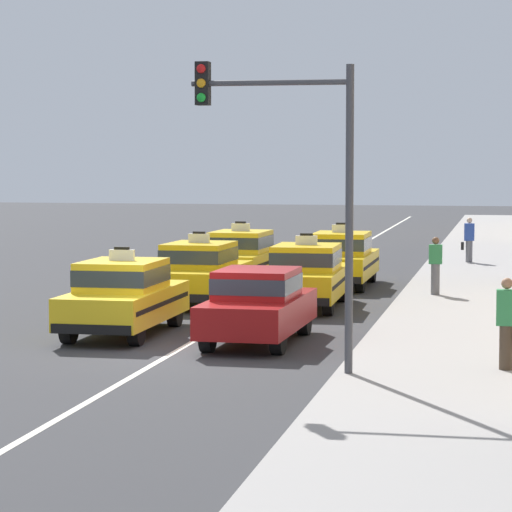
{
  "coord_description": "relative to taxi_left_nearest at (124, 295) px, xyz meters",
  "views": [
    {
      "loc": [
        6.59,
        -24.21,
        3.89
      ],
      "look_at": [
        -0.04,
        8.32,
        1.3
      ],
      "focal_mm": 88.01,
      "sensor_mm": 36.0,
      "label": 1
    }
  ],
  "objects": [
    {
      "name": "ground_plane",
      "position": [
        1.74,
        -2.07,
        -0.88
      ],
      "size": [
        160.0,
        160.0,
        0.0
      ],
      "primitive_type": "plane",
      "color": "#353538"
    },
    {
      "name": "lane_stripe_left_right",
      "position": [
        1.74,
        17.93,
        -0.87
      ],
      "size": [
        0.14,
        80.0,
        0.01
      ],
      "primitive_type": "cube",
      "color": "silver",
      "rests_on": "ground"
    },
    {
      "name": "sidewalk_curb",
      "position": [
        7.34,
        12.93,
        -0.8
      ],
      "size": [
        4.0,
        90.0,
        0.15
      ],
      "primitive_type": "cube",
      "color": "#9E9993",
      "rests_on": "ground"
    },
    {
      "name": "taxi_left_nearest",
      "position": [
        0.0,
        0.0,
        0.0
      ],
      "size": [
        1.82,
        4.56,
        1.96
      ],
      "color": "black",
      "rests_on": "ground"
    },
    {
      "name": "taxi_left_second",
      "position": [
        0.24,
        5.97,
        0.0
      ],
      "size": [
        1.95,
        4.61,
        1.96
      ],
      "color": "black",
      "rests_on": "ground"
    },
    {
      "name": "taxi_left_third",
      "position": [
        0.2,
        11.4,
        0.0
      ],
      "size": [
        1.95,
        4.61,
        1.96
      ],
      "color": "black",
      "rests_on": "ground"
    },
    {
      "name": "sedan_right_nearest",
      "position": [
        3.15,
        -0.65,
        -0.03
      ],
      "size": [
        1.85,
        4.34,
        1.58
      ],
      "color": "black",
      "rests_on": "ground"
    },
    {
      "name": "taxi_right_second",
      "position": [
        3.16,
        5.73,
        0.0
      ],
      "size": [
        1.92,
        4.6,
        1.96
      ],
      "color": "black",
      "rests_on": "ground"
    },
    {
      "name": "taxi_right_third",
      "position": [
        3.33,
        11.28,
        0.0
      ],
      "size": [
        1.83,
        4.56,
        1.96
      ],
      "color": "black",
      "rests_on": "ground"
    },
    {
      "name": "pedestrian_near_crosswalk",
      "position": [
        6.86,
        19.4,
        0.08
      ],
      "size": [
        0.47,
        0.24,
        1.61
      ],
      "color": "slate",
      "rests_on": "sidewalk_curb"
    },
    {
      "name": "pedestrian_mid_block",
      "position": [
        8.29,
        -3.83,
        0.09
      ],
      "size": [
        0.47,
        0.24,
        1.64
      ],
      "color": "#473828",
      "rests_on": "sidewalk_curb"
    },
    {
      "name": "pedestrian_by_storefront",
      "position": [
        6.32,
        8.3,
        0.07
      ],
      "size": [
        0.36,
        0.24,
        1.59
      ],
      "color": "slate",
      "rests_on": "sidewalk_curb"
    },
    {
      "name": "traffic_light_pole",
      "position": [
        4.63,
        -4.76,
        2.94
      ],
      "size": [
        2.87,
        0.33,
        5.58
      ],
      "color": "#47474C",
      "rests_on": "ground"
    }
  ]
}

